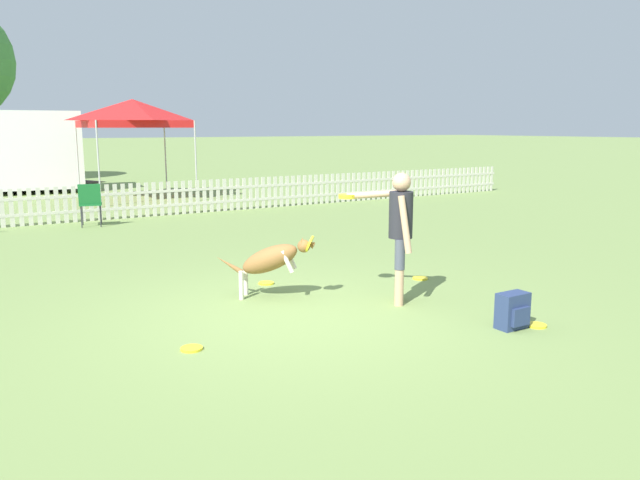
{
  "coord_description": "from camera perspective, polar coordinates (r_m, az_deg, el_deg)",
  "views": [
    {
      "loc": [
        -3.35,
        -5.85,
        2.08
      ],
      "look_at": [
        0.55,
        0.4,
        0.75
      ],
      "focal_mm": 35.0,
      "sensor_mm": 36.0,
      "label": 1
    }
  ],
  "objects": [
    {
      "name": "frisbee_far_scatter",
      "position": [
        8.44,
        -4.94,
        -3.94
      ],
      "size": [
        0.21,
        0.21,
        0.02
      ],
      "color": "yellow",
      "rests_on": "ground_plane"
    },
    {
      "name": "ground_plane",
      "position": [
        7.05,
        -2.08,
        -6.88
      ],
      "size": [
        240.0,
        240.0,
        0.0
      ],
      "primitive_type": "plane",
      "color": "olive"
    },
    {
      "name": "frisbee_near_dog",
      "position": [
        6.12,
        -11.66,
        -9.69
      ],
      "size": [
        0.21,
        0.21,
        0.02
      ],
      "color": "yellow",
      "rests_on": "ground_plane"
    },
    {
      "name": "folding_chair_center",
      "position": [
        14.0,
        -20.27,
        3.38
      ],
      "size": [
        0.55,
        0.56,
        0.92
      ],
      "rotation": [
        0.0,
        0.0,
        2.89
      ],
      "color": "#333338",
      "rests_on": "ground_plane"
    },
    {
      "name": "handler_person",
      "position": [
        7.38,
        7.16,
        1.53
      ],
      "size": [
        0.65,
        1.0,
        1.56
      ],
      "rotation": [
        0.0,
        0.0,
        0.87
      ],
      "color": "tan",
      "rests_on": "ground_plane"
    },
    {
      "name": "picket_fence",
      "position": [
        14.96,
        -18.86,
        3.3
      ],
      "size": [
        24.94,
        0.04,
        0.81
      ],
      "color": "beige",
      "rests_on": "ground_plane"
    },
    {
      "name": "frisbee_near_handler",
      "position": [
        8.79,
        9.14,
        -3.47
      ],
      "size": [
        0.21,
        0.21,
        0.02
      ],
      "color": "yellow",
      "rests_on": "ground_plane"
    },
    {
      "name": "leaping_dog",
      "position": [
        7.63,
        -4.5,
        -1.77
      ],
      "size": [
        1.04,
        0.9,
        0.8
      ],
      "rotation": [
        0.0,
        0.0,
        -2.27
      ],
      "color": "olive",
      "rests_on": "ground_plane"
    },
    {
      "name": "frisbee_midfield",
      "position": [
        7.05,
        19.19,
        -7.37
      ],
      "size": [
        0.21,
        0.21,
        0.02
      ],
      "color": "yellow",
      "rests_on": "ground_plane"
    },
    {
      "name": "canopy_tent_main",
      "position": [
        18.94,
        -16.73,
        11.01
      ],
      "size": [
        2.71,
        2.71,
        2.87
      ],
      "color": "#B2B2B2",
      "rests_on": "ground_plane"
    },
    {
      "name": "backpack_on_grass",
      "position": [
        6.86,
        17.23,
        -6.22
      ],
      "size": [
        0.34,
        0.23,
        0.38
      ],
      "color": "navy",
      "rests_on": "ground_plane"
    }
  ]
}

